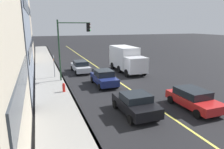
% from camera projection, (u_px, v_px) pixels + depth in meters
% --- Properties ---
extents(ground, '(200.00, 200.00, 0.00)m').
position_uv_depth(ground, '(119.00, 82.00, 21.29)').
color(ground, black).
extents(sidewalk_slab, '(80.00, 2.98, 0.15)m').
position_uv_depth(sidewalk_slab, '(52.00, 88.00, 18.96)').
color(sidewalk_slab, gray).
rests_on(sidewalk_slab, ground).
extents(curb_edge, '(80.00, 0.16, 0.15)m').
position_uv_depth(curb_edge, '(67.00, 86.00, 19.44)').
color(curb_edge, slate).
rests_on(curb_edge, ground).
extents(lane_stripe_center, '(80.00, 0.16, 0.01)m').
position_uv_depth(lane_stripe_center, '(119.00, 82.00, 21.29)').
color(lane_stripe_center, '#D8CC4C').
rests_on(lane_stripe_center, ground).
extents(car_navy, '(3.99, 1.95, 1.54)m').
position_uv_depth(car_navy, '(104.00, 78.00, 19.85)').
color(car_navy, navy).
rests_on(car_navy, ground).
extents(car_silver, '(4.49, 1.90, 1.47)m').
position_uv_depth(car_silver, '(80.00, 66.00, 25.41)').
color(car_silver, '#A8AAB2').
rests_on(car_silver, ground).
extents(car_red, '(4.16, 2.04, 1.39)m').
position_uv_depth(car_red, '(193.00, 98.00, 14.32)').
color(car_red, red).
rests_on(car_red, ground).
extents(car_black, '(3.91, 2.11, 1.44)m').
position_uv_depth(car_black, '(135.00, 103.00, 13.42)').
color(car_black, black).
rests_on(car_black, ground).
extents(truck_white, '(6.77, 2.55, 3.15)m').
position_uv_depth(truck_white, '(126.00, 59.00, 25.68)').
color(truck_white, silver).
rests_on(truck_white, ground).
extents(traffic_light_mast, '(0.28, 3.45, 6.37)m').
position_uv_depth(traffic_light_mast, '(70.00, 40.00, 20.72)').
color(traffic_light_mast, '#1E3823').
rests_on(traffic_light_mast, ground).
extents(street_sign_post, '(0.60, 0.08, 2.68)m').
position_uv_depth(street_sign_post, '(54.00, 65.00, 22.23)').
color(street_sign_post, slate).
rests_on(street_sign_post, ground).
extents(fire_hydrant, '(0.24, 0.24, 0.94)m').
position_uv_depth(fire_hydrant, '(64.00, 88.00, 17.54)').
color(fire_hydrant, red).
rests_on(fire_hydrant, ground).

